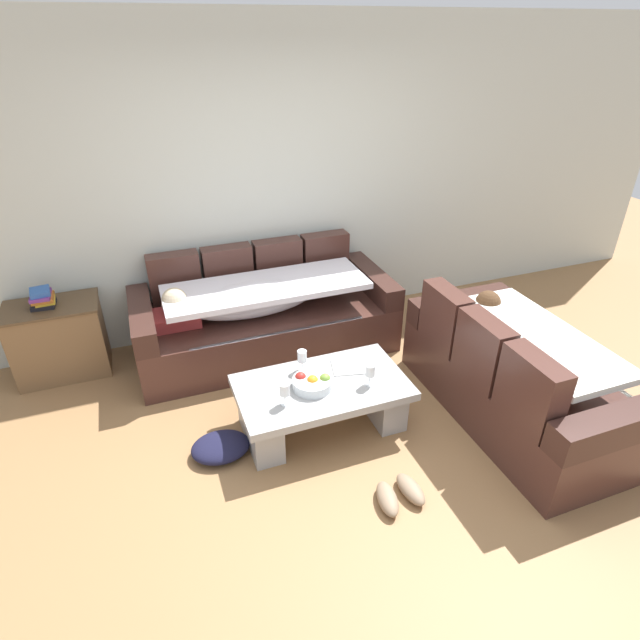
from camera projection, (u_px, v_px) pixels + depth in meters
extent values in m
plane|color=olive|center=(357.00, 466.00, 3.43)|extent=(14.00, 14.00, 0.00)
cube|color=beige|center=(262.00, 184.00, 4.50)|extent=(9.00, 0.10, 2.70)
cube|color=#442720|center=(267.00, 329.00, 4.57)|extent=(2.22, 0.92, 0.42)
cube|color=#442720|center=(175.00, 279.00, 4.45)|extent=(0.44, 0.16, 0.46)
cube|color=#442720|center=(228.00, 271.00, 4.59)|extent=(0.44, 0.16, 0.46)
cube|color=#442720|center=(278.00, 264.00, 4.73)|extent=(0.44, 0.16, 0.46)
cube|color=#442720|center=(325.00, 257.00, 4.88)|extent=(0.44, 0.16, 0.46)
cube|color=#361F1A|center=(142.00, 319.00, 4.11)|extent=(0.18, 0.92, 0.20)
cube|color=#361F1A|center=(372.00, 280.00, 4.73)|extent=(0.18, 0.92, 0.20)
cube|color=#B23838|center=(177.00, 318.00, 4.20)|extent=(0.36, 0.28, 0.11)
sphere|color=beige|center=(175.00, 303.00, 4.09)|extent=(0.21, 0.21, 0.21)
sphere|color=#CCB793|center=(174.00, 300.00, 4.08)|extent=(0.20, 0.20, 0.20)
ellipsoid|color=silver|center=(251.00, 299.00, 4.32)|extent=(1.10, 0.44, 0.28)
cube|color=silver|center=(266.00, 287.00, 4.29)|extent=(1.70, 0.60, 0.05)
cube|color=silver|center=(281.00, 352.00, 4.21)|extent=(1.44, 0.04, 0.38)
cube|color=#442720|center=(516.00, 389.00, 3.81)|extent=(0.92, 1.78, 0.42)
cube|color=#442720|center=(531.00, 390.00, 3.09)|extent=(0.16, 0.45, 0.46)
cube|color=#442720|center=(483.00, 350.00, 3.48)|extent=(0.16, 0.45, 0.46)
cube|color=#442720|center=(445.00, 317.00, 3.86)|extent=(0.16, 0.45, 0.46)
cube|color=#361F1A|center=(617.00, 426.00, 3.01)|extent=(0.92, 0.18, 0.20)
cube|color=#361F1A|center=(460.00, 305.00, 4.31)|extent=(0.92, 0.18, 0.20)
cube|color=#B23838|center=(480.00, 325.00, 4.11)|extent=(0.28, 0.36, 0.11)
sphere|color=#936B4C|center=(487.00, 306.00, 4.05)|extent=(0.21, 0.21, 0.21)
sphere|color=#4C331E|center=(488.00, 303.00, 4.03)|extent=(0.20, 0.20, 0.20)
ellipsoid|color=silver|center=(540.00, 355.00, 3.58)|extent=(0.44, 0.86, 0.28)
cube|color=silver|center=(537.00, 336.00, 3.61)|extent=(0.60, 1.31, 0.05)
cube|color=silver|center=(564.00, 375.00, 3.94)|extent=(0.04, 1.11, 0.38)
cube|color=#9FA0A0|center=(322.00, 387.00, 3.60)|extent=(1.20, 0.68, 0.06)
cube|color=#9FA0A0|center=(260.00, 423.00, 3.56)|extent=(0.20, 0.54, 0.32)
cube|color=#9FA0A0|center=(379.00, 394.00, 3.84)|extent=(0.20, 0.54, 0.32)
cylinder|color=silver|center=(312.00, 383.00, 3.54)|extent=(0.28, 0.28, 0.07)
sphere|color=orange|center=(313.00, 381.00, 3.52)|extent=(0.08, 0.08, 0.08)
sphere|color=#AC2721|center=(301.00, 377.00, 3.56)|extent=(0.08, 0.08, 0.08)
sphere|color=olive|center=(325.00, 379.00, 3.54)|extent=(0.08, 0.08, 0.08)
cylinder|color=silver|center=(285.00, 404.00, 3.40)|extent=(0.06, 0.06, 0.01)
cylinder|color=silver|center=(285.00, 399.00, 3.38)|extent=(0.01, 0.01, 0.07)
cylinder|color=silver|center=(285.00, 389.00, 3.34)|extent=(0.07, 0.07, 0.08)
cylinder|color=silver|center=(369.00, 384.00, 3.58)|extent=(0.06, 0.06, 0.01)
cylinder|color=silver|center=(370.00, 380.00, 3.56)|extent=(0.01, 0.01, 0.07)
cylinder|color=silver|center=(370.00, 370.00, 3.52)|extent=(0.07, 0.07, 0.08)
cylinder|color=silver|center=(302.00, 370.00, 3.73)|extent=(0.06, 0.06, 0.01)
cylinder|color=silver|center=(302.00, 365.00, 3.71)|extent=(0.01, 0.01, 0.07)
cylinder|color=silver|center=(302.00, 356.00, 3.67)|extent=(0.07, 0.07, 0.08)
cube|color=white|center=(351.00, 366.00, 3.77)|extent=(0.32, 0.27, 0.01)
cube|color=brown|center=(60.00, 341.00, 4.21)|extent=(0.70, 0.42, 0.62)
cube|color=#503B26|center=(49.00, 307.00, 4.05)|extent=(0.72, 0.44, 0.02)
cube|color=black|center=(44.00, 304.00, 4.03)|extent=(0.18, 0.18, 0.03)
cube|color=gold|center=(45.00, 300.00, 4.03)|extent=(0.15, 0.19, 0.03)
cube|color=#B76623|center=(43.00, 298.00, 4.00)|extent=(0.16, 0.19, 0.03)
cube|color=#72337F|center=(40.00, 295.00, 3.98)|extent=(0.14, 0.21, 0.03)
cube|color=#2D569E|center=(40.00, 292.00, 3.96)|extent=(0.16, 0.18, 0.04)
ellipsoid|color=#8C7259|center=(387.00, 499.00, 3.13)|extent=(0.17, 0.29, 0.09)
ellipsoid|color=#8C7259|center=(411.00, 489.00, 3.20)|extent=(0.14, 0.28, 0.09)
ellipsoid|color=#191933|center=(221.00, 447.00, 3.50)|extent=(0.42, 0.34, 0.12)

